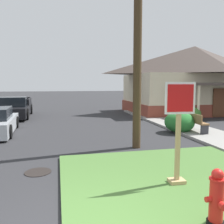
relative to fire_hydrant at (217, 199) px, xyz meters
name	(u,v)px	position (x,y,z in m)	size (l,w,h in m)	color
grass_corner_patch	(180,184)	(0.29, 1.67, -0.49)	(5.41, 5.51, 0.08)	#477033
sidewalk_strip	(204,133)	(4.20, 6.67, -0.47)	(2.20, 19.98, 0.12)	gray
fire_hydrant	(217,199)	(0.00, 0.00, 0.00)	(0.38, 0.34, 0.94)	black
stop_sign	(178,135)	(0.20, 1.68, 0.68)	(0.71, 0.30, 2.31)	tan
manhole_cover	(38,172)	(-2.99, 3.30, -0.52)	(0.70, 0.70, 0.02)	black
pickup_truck_black	(14,109)	(-5.44, 14.95, 0.09)	(2.25, 5.62, 1.48)	black
street_bench	(195,121)	(3.95, 7.04, 0.07)	(0.56, 1.81, 0.85)	brown
utility_pole	(138,17)	(0.38, 5.14, 4.17)	(1.56, 0.30, 9.03)	#42301E
corner_house	(194,79)	(8.69, 15.04, 2.27)	(11.09, 8.17, 5.45)	brown
shrub_near_porch	(191,114)	(6.01, 10.81, -0.08)	(1.23, 1.23, 0.90)	#3B6C2A
shrub_by_curb	(179,122)	(3.30, 7.33, -0.01)	(1.43, 1.43, 1.04)	#276D2C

